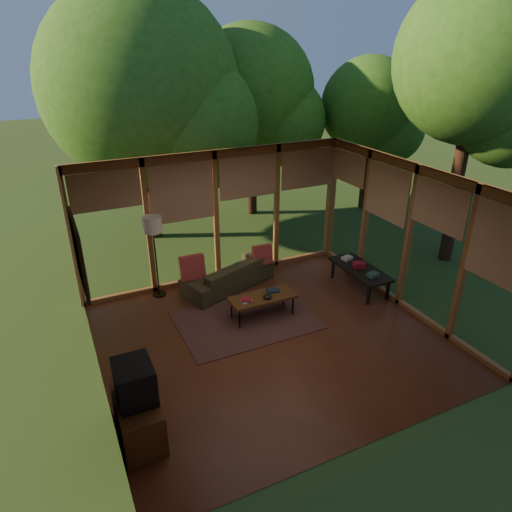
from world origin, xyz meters
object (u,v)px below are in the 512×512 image
sofa (228,274)px  floor_lamp (153,229)px  television (134,382)px  media_cabinet (138,417)px  side_console (360,270)px  coffee_table (262,298)px

sofa → floor_lamp: size_ratio=1.17×
television → floor_lamp: 3.62m
sofa → media_cabinet: (-2.49, -3.12, 0.02)m
media_cabinet → television: (0.02, 0.00, 0.55)m
media_cabinet → side_console: (4.87, 1.93, 0.11)m
sofa → coffee_table: sofa is taller
sofa → coffee_table: 1.32m
television → coffee_table: (2.61, 1.82, -0.46)m
television → coffee_table: television is taller
coffee_table → side_console: side_console is taller
media_cabinet → coffee_table: size_ratio=0.83×
sofa → floor_lamp: floor_lamp is taller
sofa → side_console: 2.66m
sofa → coffee_table: (0.14, -1.31, 0.11)m
media_cabinet → floor_lamp: 3.75m
television → sofa: bearing=51.6°
television → floor_lamp: floor_lamp is taller
sofa → side_console: size_ratio=1.37×
floor_lamp → media_cabinet: bearing=-108.4°
sofa → television: bearing=32.5°
sofa → media_cabinet: media_cabinet is taller
media_cabinet → coffee_table: (2.63, 1.82, 0.09)m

